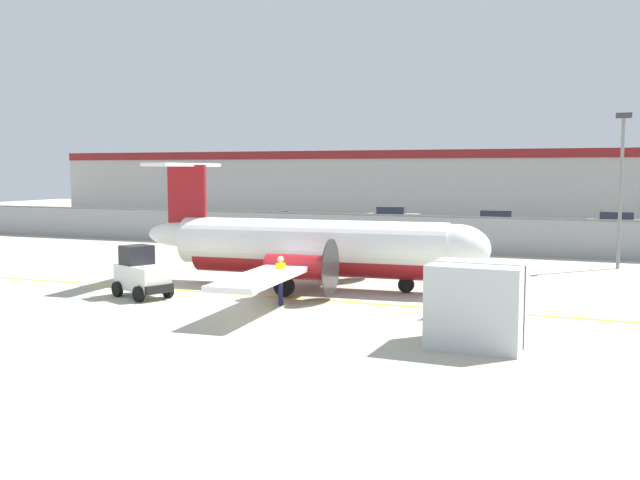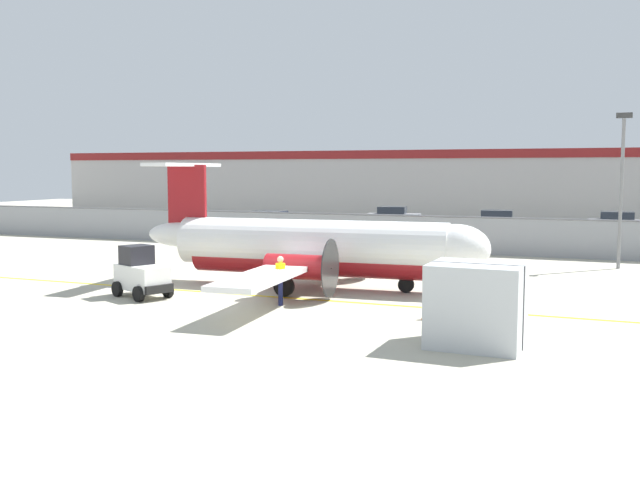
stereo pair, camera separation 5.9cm
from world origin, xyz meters
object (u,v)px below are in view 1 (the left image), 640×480
at_px(traffic_cone_near_right, 285,284).
at_px(parked_car_3, 618,223).
at_px(ground_crew_worker, 281,278).
at_px(apron_light_pole, 621,177).
at_px(traffic_cone_near_left, 438,277).
at_px(baggage_tug, 141,274).
at_px(cargo_container, 477,305).
at_px(parked_car_0, 268,222).
at_px(parked_car_1, 393,217).
at_px(traffic_cone_far_left, 429,309).
at_px(parked_car_2, 498,221).
at_px(commuter_airplane, 317,248).

xyz_separation_m(traffic_cone_near_right, parked_car_3, (12.43, 29.94, 0.58)).
height_order(ground_crew_worker, apron_light_pole, apron_light_pole).
xyz_separation_m(traffic_cone_near_left, parked_car_3, (7.39, 26.06, 0.58)).
distance_m(baggage_tug, parked_car_3, 36.90).
relative_size(baggage_tug, apron_light_pole, 0.35).
distance_m(ground_crew_worker, cargo_container, 7.94).
bearing_deg(baggage_tug, traffic_cone_near_right, 56.57).
distance_m(parked_car_0, parked_car_3, 24.90).
xyz_separation_m(parked_car_1, apron_light_pole, (16.27, -19.29, 3.41)).
xyz_separation_m(ground_crew_worker, parked_car_1, (-5.19, 33.34, -0.06)).
xyz_separation_m(traffic_cone_far_left, parked_car_2, (-1.92, 31.70, 0.58)).
bearing_deg(parked_car_3, parked_car_0, -161.29).
xyz_separation_m(ground_crew_worker, traffic_cone_near_right, (-0.91, 2.43, -0.64)).
bearing_deg(cargo_container, baggage_tug, 169.09).
relative_size(parked_car_1, parked_car_3, 1.04).
distance_m(traffic_cone_far_left, parked_car_2, 31.76).
height_order(parked_car_2, parked_car_3, same).
relative_size(traffic_cone_far_left, apron_light_pole, 0.09).
xyz_separation_m(commuter_airplane, apron_light_pole, (11.24, 10.25, 2.70)).
distance_m(traffic_cone_far_left, parked_car_3, 33.44).
bearing_deg(traffic_cone_near_right, parked_car_0, 116.91).
bearing_deg(parked_car_2, parked_car_3, 4.30).
height_order(traffic_cone_near_left, parked_car_1, parked_car_1).
relative_size(parked_car_1, parked_car_2, 1.02).
xyz_separation_m(baggage_tug, parked_car_1, (0.22, 33.76, 0.04)).
height_order(parked_car_3, apron_light_pole, apron_light_pole).
height_order(traffic_cone_near_left, parked_car_2, parked_car_2).
height_order(ground_crew_worker, parked_car_1, same).
height_order(cargo_container, apron_light_pole, apron_light_pole).
bearing_deg(parked_car_2, ground_crew_worker, -99.83).
bearing_deg(traffic_cone_far_left, traffic_cone_near_right, 154.78).
distance_m(traffic_cone_near_left, apron_light_pole, 11.14).
bearing_deg(commuter_airplane, parked_car_0, 116.51).
bearing_deg(ground_crew_worker, parked_car_1, -105.81).
height_order(traffic_cone_near_left, traffic_cone_far_left, same).
bearing_deg(traffic_cone_near_left, parked_car_2, 91.80).
height_order(commuter_airplane, parked_car_0, commuter_airplane).
bearing_deg(traffic_cone_near_right, parked_car_1, 97.88).
bearing_deg(parked_car_3, traffic_cone_far_left, -100.69).
relative_size(parked_car_3, apron_light_pole, 0.58).
relative_size(commuter_airplane, baggage_tug, 6.24).
bearing_deg(ground_crew_worker, parked_car_3, -134.24).
bearing_deg(ground_crew_worker, parked_car_0, -88.34).
xyz_separation_m(parked_car_1, parked_car_2, (8.54, -2.12, 0.00)).
relative_size(cargo_container, traffic_cone_near_right, 3.87).
distance_m(traffic_cone_near_left, parked_car_1, 28.59).
distance_m(commuter_airplane, parked_car_1, 29.98).
bearing_deg(commuter_airplane, traffic_cone_near_left, 26.97).
bearing_deg(parked_car_0, cargo_container, 130.09).
height_order(baggage_tug, parked_car_2, baggage_tug).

